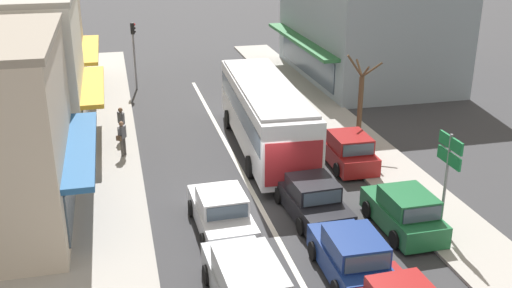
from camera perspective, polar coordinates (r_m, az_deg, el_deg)
The scene contains 18 objects.
ground_plane at distance 23.22m, azimuth 0.24°, elevation -5.67°, with size 140.00×140.00×0.00m, color #353538.
lane_centre_line at distance 26.76m, azimuth -1.80°, elevation -1.89°, with size 0.20×28.00×0.01m, color silver.
sidewalk_left at distance 28.17m, azimuth -16.34°, elevation -1.42°, with size 5.20×44.00×0.14m, color #A39E96.
kerb_right at distance 30.25m, azimuth 8.97°, elevation 0.76°, with size 2.80×44.00×0.12m, color #A39E96.
shopfront_far_end at distance 38.29m, azimuth -21.60°, elevation 10.33°, with size 7.82×8.72×8.46m.
building_right_far at distance 41.00m, azimuth 10.46°, elevation 11.64°, with size 9.25×13.20×7.83m.
city_bus at distance 27.67m, azimuth 0.86°, elevation 3.07°, with size 3.09×10.96×3.23m.
hatchback_adjacent_lane_trail at distance 18.77m, azimuth 9.08°, elevation -10.56°, with size 1.87×3.73×1.54m.
sedan_behind_bus_mid at distance 21.16m, azimuth -3.31°, elevation -6.54°, with size 1.99×4.25×1.47m.
wagon_queue_far_back at distance 17.23m, azimuth -0.80°, elevation -13.30°, with size 2.07×4.57×1.58m.
sedan_behind_bus_near at distance 22.17m, azimuth 5.31°, elevation -5.23°, with size 2.05×4.28×1.47m.
parked_hatchback_kerb_front at distance 21.69m, azimuth 13.93°, elevation -6.31°, with size 1.85×3.72×1.54m.
parked_hatchback_kerb_second at distance 26.59m, azimuth 8.72°, elevation -0.65°, with size 1.87×3.73×1.54m.
traffic_light_downstreet at distance 38.22m, azimuth -11.57°, elevation 9.26°, with size 0.33×0.24×4.20m.
directional_road_sign at distance 21.27m, azimuth 17.89°, elevation -1.38°, with size 0.10×1.40×3.60m.
street_tree_right at distance 28.67m, azimuth 9.90°, elevation 3.79°, with size 1.79×1.46×4.47m.
pedestrian_with_handbag_near at distance 27.63m, azimuth -12.63°, elevation 0.72°, with size 0.48×0.62×1.63m.
pedestrian_browsing_midblock at distance 29.59m, azimuth -12.71°, elevation 2.09°, with size 0.34×0.53×1.63m.
Camera 1 is at (-4.96, -20.10, 10.52)m, focal length 42.00 mm.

